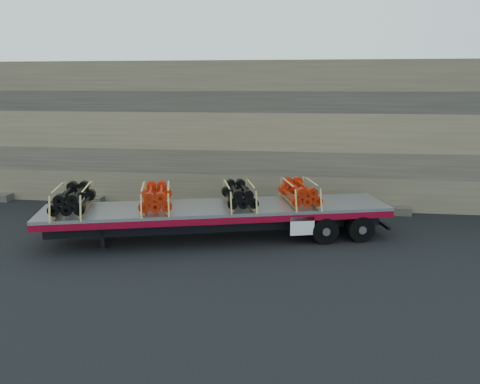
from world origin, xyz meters
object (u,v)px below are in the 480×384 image
object	(u,v)px
bundle_midfront	(156,198)
bundle_midrear	(239,195)
bundle_front	(73,200)
trailer	(217,222)
bundle_rear	(300,193)

from	to	relation	value
bundle_midfront	bundle_midrear	world-z (taller)	bundle_midfront
bundle_midfront	bundle_front	bearing A→B (deg)	-180.00
trailer	bundle_front	bearing A→B (deg)	-180.00
bundle_midfront	bundle_midrear	bearing A→B (deg)	0.00
trailer	bundle_rear	world-z (taller)	bundle_rear
trailer	bundle_midfront	xyz separation A→B (m)	(-2.23, -0.62, 1.08)
bundle_rear	trailer	bearing A→B (deg)	180.00
bundle_midfront	bundle_midrear	xyz separation A→B (m)	(3.06, 0.86, -0.01)
bundle_front	bundle_midfront	size ratio (longest dim) A/B	1.07
trailer	bundle_rear	bearing A→B (deg)	0.00
bundle_front	bundle_rear	xyz separation A→B (m)	(8.29, 2.32, -0.03)
bundle_midrear	bundle_rear	bearing A→B (deg)	0.00
trailer	bundle_rear	distance (m)	3.44
trailer	bundle_midfront	size ratio (longest dim) A/B	5.71
bundle_midrear	bundle_rear	size ratio (longest dim) A/B	0.98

